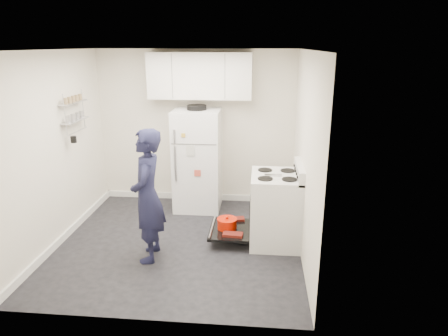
# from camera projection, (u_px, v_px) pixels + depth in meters

# --- Properties ---
(room) EXTENTS (3.21, 3.21, 2.51)m
(room) POSITION_uv_depth(u_px,v_px,m) (175.00, 156.00, 5.07)
(room) COLOR black
(room) RESTS_ON ground
(electric_range) EXTENTS (0.66, 0.76, 1.10)m
(electric_range) POSITION_uv_depth(u_px,v_px,m) (275.00, 209.00, 5.29)
(electric_range) COLOR silver
(electric_range) RESTS_ON ground
(open_oven_door) EXTENTS (0.55, 0.71, 0.22)m
(open_oven_door) POSITION_uv_depth(u_px,v_px,m) (229.00, 227.00, 5.43)
(open_oven_door) COLOR black
(open_oven_door) RESTS_ON ground
(refrigerator) EXTENTS (0.72, 0.74, 1.67)m
(refrigerator) POSITION_uv_depth(u_px,v_px,m) (198.00, 160.00, 6.34)
(refrigerator) COLOR white
(refrigerator) RESTS_ON ground
(upper_cabinets) EXTENTS (1.60, 0.33, 0.70)m
(upper_cabinets) POSITION_uv_depth(u_px,v_px,m) (200.00, 76.00, 6.12)
(upper_cabinets) COLOR silver
(upper_cabinets) RESTS_ON room
(wall_shelf_rack) EXTENTS (0.14, 0.60, 0.61)m
(wall_shelf_rack) POSITION_uv_depth(u_px,v_px,m) (74.00, 112.00, 5.50)
(wall_shelf_rack) COLOR #B2B2B7
(wall_shelf_rack) RESTS_ON room
(person) EXTENTS (0.44, 0.63, 1.64)m
(person) POSITION_uv_depth(u_px,v_px,m) (148.00, 196.00, 4.78)
(person) COLOR #171834
(person) RESTS_ON ground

